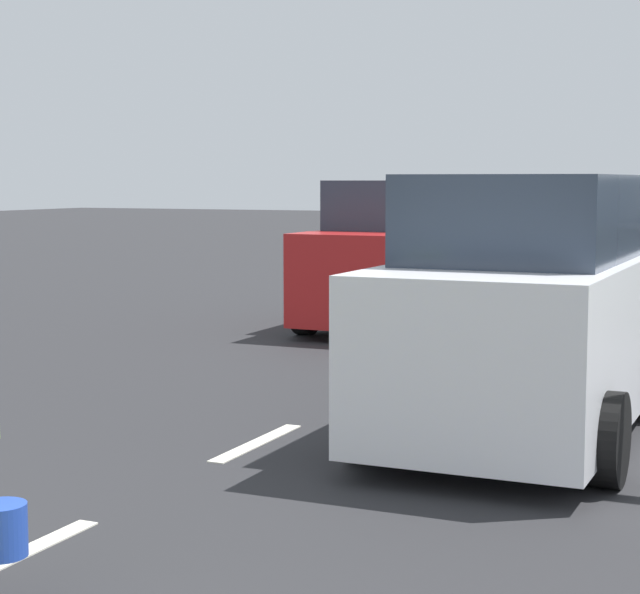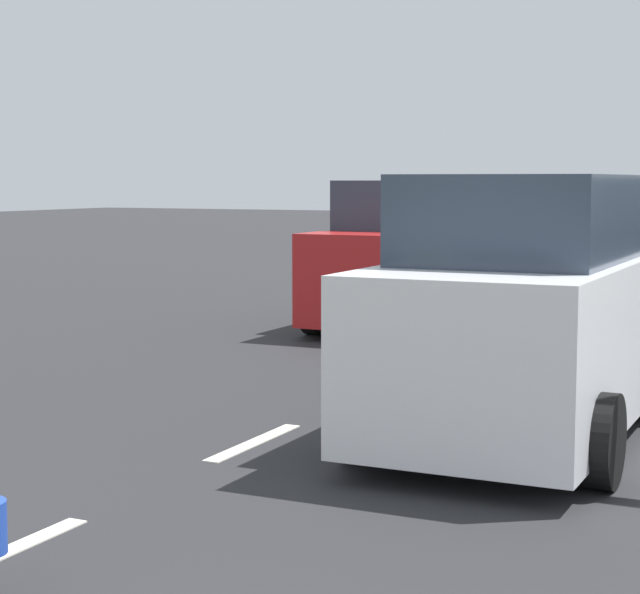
# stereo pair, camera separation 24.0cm
# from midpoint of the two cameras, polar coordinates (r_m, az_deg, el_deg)

# --- Properties ---
(ground_plane) EXTENTS (96.00, 96.00, 0.00)m
(ground_plane) POSITION_cam_midpoint_polar(r_m,az_deg,el_deg) (23.60, 13.74, 0.66)
(ground_plane) COLOR #28282B
(lane_center_line) EXTENTS (0.14, 46.40, 0.01)m
(lane_center_line) POSITION_cam_midpoint_polar(r_m,az_deg,el_deg) (27.73, 15.31, 1.41)
(lane_center_line) COLOR silver
(lane_center_line) RESTS_ON ground
(car_oncoming_third) EXTENTS (1.94, 3.95, 2.11)m
(car_oncoming_third) POSITION_cam_midpoint_polar(r_m,az_deg,el_deg) (32.02, 13.39, 3.80)
(car_oncoming_third) COLOR red
(car_oncoming_third) RESTS_ON ground
(car_outgoing_ahead) EXTENTS (2.03, 4.06, 2.19)m
(car_outgoing_ahead) POSITION_cam_midpoint_polar(r_m,az_deg,el_deg) (9.28, 9.76, -1.02)
(car_outgoing_ahead) COLOR silver
(car_outgoing_ahead) RESTS_ON ground
(car_oncoming_lead) EXTENTS (1.88, 3.90, 2.14)m
(car_oncoming_lead) POSITION_cam_midpoint_polar(r_m,az_deg,el_deg) (16.12, 3.34, 1.93)
(car_oncoming_lead) COLOR red
(car_oncoming_lead) RESTS_ON ground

